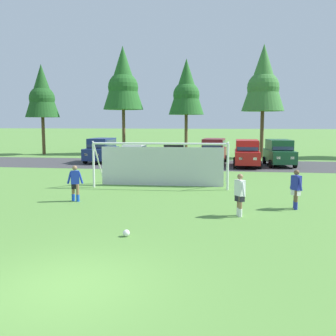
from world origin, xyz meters
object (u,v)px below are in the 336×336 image
at_px(soccer_ball, 126,233).
at_px(parked_car_slot_center, 214,151).
at_px(parked_car_slot_left, 134,154).
at_px(parked_car_slot_far_left, 101,150).
at_px(player_midfield_center, 296,189).
at_px(soccer_goal, 161,163).
at_px(player_striker_near, 240,195).
at_px(parked_car_slot_right, 279,152).
at_px(parked_car_slot_center_left, 174,154).
at_px(player_defender_far, 75,183).
at_px(parked_car_slot_center_right, 247,153).

relative_size(soccer_ball, parked_car_slot_center, 0.05).
bearing_deg(parked_car_slot_left, parked_car_slot_far_left, 157.99).
height_order(player_midfield_center, parked_car_slot_center, parked_car_slot_center).
bearing_deg(soccer_goal, parked_car_slot_far_left, 121.59).
relative_size(soccer_goal, parked_car_slot_left, 1.78).
bearing_deg(soccer_ball, player_striker_near, 41.63).
xyz_separation_m(soccer_ball, parked_car_slot_right, (7.46, 21.22, 1.00)).
distance_m(player_striker_near, parked_car_slot_center_left, 18.97).
distance_m(player_midfield_center, parked_car_slot_center, 17.87).
distance_m(player_striker_near, player_defender_far, 7.50).
height_order(soccer_goal, parked_car_slot_left, soccer_goal).
bearing_deg(parked_car_slot_right, soccer_goal, -124.50).
distance_m(parked_car_slot_center_left, parked_car_slot_right, 8.79).
bearing_deg(player_midfield_center, parked_car_slot_left, 124.07).
distance_m(soccer_goal, player_striker_near, 7.65).
bearing_deg(player_striker_near, player_defender_far, 166.37).
distance_m(parked_car_slot_center_left, parked_car_slot_center_right, 6.25).
xyz_separation_m(player_midfield_center, player_defender_far, (-9.64, 0.16, 0.00)).
bearing_deg(parked_car_slot_right, parked_car_slot_center_left, 178.03).
bearing_deg(parked_car_slot_center_right, parked_car_slot_center_left, 167.65).
xyz_separation_m(parked_car_slot_far_left, parked_car_slot_center_right, (12.79, -1.68, 0.00)).
height_order(soccer_goal, player_defender_far, soccer_goal).
relative_size(parked_car_slot_far_left, parked_car_slot_center_right, 1.01).
distance_m(player_defender_far, parked_car_slot_center, 18.20).
height_order(parked_car_slot_left, parked_car_slot_right, parked_car_slot_right).
distance_m(player_midfield_center, parked_car_slot_right, 16.47).
bearing_deg(soccer_ball, parked_car_slot_center_right, 76.67).
distance_m(player_midfield_center, parked_car_slot_center_right, 15.42).
distance_m(soccer_ball, player_defender_far, 6.23).
xyz_separation_m(soccer_ball, parked_car_slot_left, (-4.65, 20.51, 0.77)).
height_order(parked_car_slot_center_left, parked_car_slot_right, parked_car_slot_right).
relative_size(player_midfield_center, player_defender_far, 1.00).
xyz_separation_m(soccer_ball, parked_car_slot_center_right, (4.78, 20.19, 1.00)).
bearing_deg(parked_car_slot_center_left, parked_car_slot_far_left, 177.09).
xyz_separation_m(player_defender_far, parked_car_slot_right, (11.14, 16.24, 0.29)).
bearing_deg(soccer_goal, parked_car_slot_right, 55.50).
relative_size(player_striker_near, parked_car_slot_far_left, 0.35).
xyz_separation_m(soccer_ball, soccer_goal, (-0.49, 9.65, 1.18)).
distance_m(player_striker_near, parked_car_slot_center_right, 17.02).
bearing_deg(parked_car_slot_right, player_defender_far, -124.44).
xyz_separation_m(player_midfield_center, parked_car_slot_center_right, (-1.17, 15.37, 0.29)).
bearing_deg(parked_car_slot_left, parked_car_slot_center_left, 16.98).
xyz_separation_m(parked_car_slot_left, parked_car_slot_center_right, (9.43, -0.32, 0.24)).
height_order(player_defender_far, parked_car_slot_right, parked_car_slot_right).
bearing_deg(parked_car_slot_far_left, soccer_ball, -69.89).
bearing_deg(player_midfield_center, player_striker_near, -145.53).
height_order(soccer_goal, player_midfield_center, soccer_goal).
xyz_separation_m(parked_car_slot_center, parked_car_slot_right, (5.42, -1.03, 0.00)).
bearing_deg(player_midfield_center, soccer_goal, 143.20).
height_order(player_striker_near, parked_car_slot_right, parked_car_slot_right).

